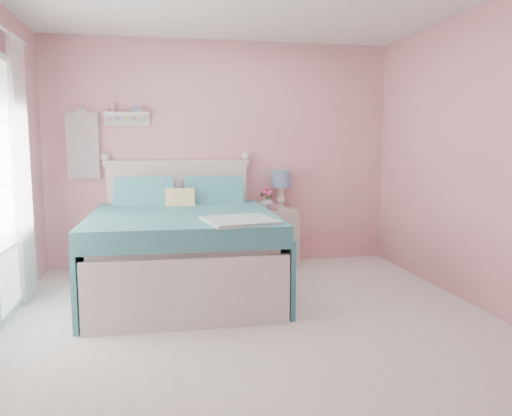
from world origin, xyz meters
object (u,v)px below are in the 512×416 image
object	(u,v)px
table_lamp	(281,182)
teacup	(273,207)
bed	(182,249)
vase	(267,202)
nightstand	(276,237)

from	to	relation	value
table_lamp	teacup	world-z (taller)	table_lamp
teacup	bed	bearing A→B (deg)	-146.62
bed	teacup	world-z (taller)	bed
vase	teacup	distance (m)	0.15
table_lamp	vase	size ratio (longest dim) A/B	2.65
table_lamp	vase	distance (m)	0.31
bed	table_lamp	size ratio (longest dim) A/B	4.72
vase	teacup	size ratio (longest dim) A/B	1.52
table_lamp	teacup	size ratio (longest dim) A/B	4.03
bed	nightstand	xyz separation A→B (m)	(1.12, 0.82, -0.08)
bed	vase	world-z (taller)	bed
table_lamp	bed	bearing A→B (deg)	-142.27
nightstand	teacup	world-z (taller)	teacup
table_lamp	teacup	xyz separation A→B (m)	(-0.14, -0.23, -0.27)
bed	teacup	distance (m)	1.30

